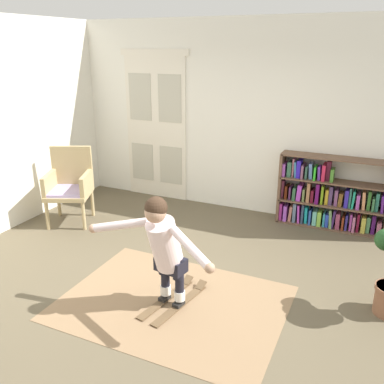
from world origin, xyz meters
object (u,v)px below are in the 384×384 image
Objects in this scene: skis_pair at (175,300)px; person_skier at (164,244)px; bookshelf at (328,197)px; wicker_chair at (70,184)px.

skis_pair is 0.72m from person_skier.
bookshelf is 1.37× the size of wicker_chair.
wicker_chair reaches higher than skis_pair.
bookshelf reaches higher than skis_pair.
wicker_chair is 1.23× the size of skis_pair.
skis_pair is 0.63× the size of person_skier.
bookshelf is at bearing 66.94° from person_skier.
wicker_chair is 0.77× the size of person_skier.
skis_pair is at bearing -28.16° from wicker_chair.
wicker_chair reaches higher than bookshelf.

